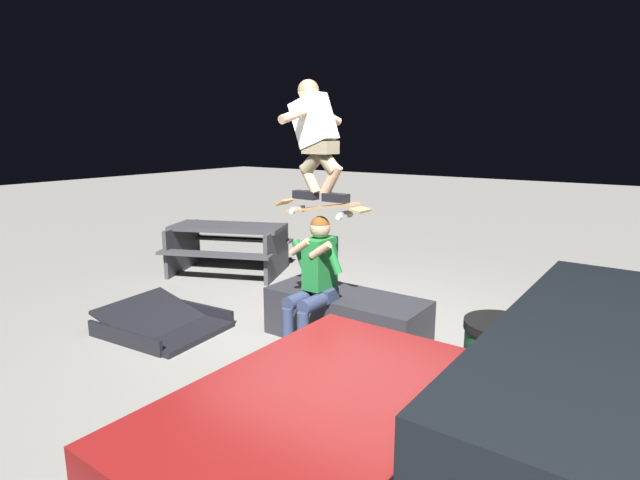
{
  "coord_description": "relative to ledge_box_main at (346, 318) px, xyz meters",
  "views": [
    {
      "loc": [
        -2.67,
        4.24,
        2.12
      ],
      "look_at": [
        0.01,
        0.34,
        1.11
      ],
      "focal_mm": 28.07,
      "sensor_mm": 36.0,
      "label": 1
    }
  ],
  "objects": [
    {
      "name": "ground_plane",
      "position": [
        0.13,
        -0.06,
        -0.25
      ],
      "size": [
        40.0,
        40.0,
        0.0
      ],
      "primitive_type": "plane",
      "color": "gray"
    },
    {
      "name": "ledge_box_main",
      "position": [
        0.0,
        0.0,
        0.0
      ],
      "size": [
        1.69,
        0.69,
        0.51
      ],
      "primitive_type": "cube",
      "rotation": [
        0.0,
        0.0,
        -0.02
      ],
      "color": "#28282D",
      "rests_on": "ground"
    },
    {
      "name": "person_sitting_on_ledge",
      "position": [
        0.14,
        0.39,
        0.5
      ],
      "size": [
        0.59,
        0.75,
        1.34
      ],
      "color": "#2D3856",
      "rests_on": "ground"
    },
    {
      "name": "skateboard",
      "position": [
        0.14,
        0.26,
        1.16
      ],
      "size": [
        1.03,
        0.24,
        0.16
      ],
      "color": "#AD8451"
    },
    {
      "name": "skater_airborne",
      "position": [
        0.2,
        0.26,
        1.85
      ],
      "size": [
        0.62,
        0.89,
        1.12
      ],
      "color": "black"
    },
    {
      "name": "kicker_ramp",
      "position": [
        1.79,
        0.9,
        -0.19
      ],
      "size": [
        1.27,
        1.09,
        0.37
      ],
      "color": "black",
      "rests_on": "ground"
    },
    {
      "name": "picnic_table_back",
      "position": [
        2.85,
        -1.2,
        0.25
      ],
      "size": [
        2.08,
        1.89,
        0.75
      ],
      "color": "#38383D",
      "rests_on": "ground"
    },
    {
      "name": "trash_bin",
      "position": [
        -1.72,
        0.73,
        0.16
      ],
      "size": [
        0.5,
        0.5,
        0.82
      ],
      "color": "#19512D",
      "rests_on": "ground"
    }
  ]
}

